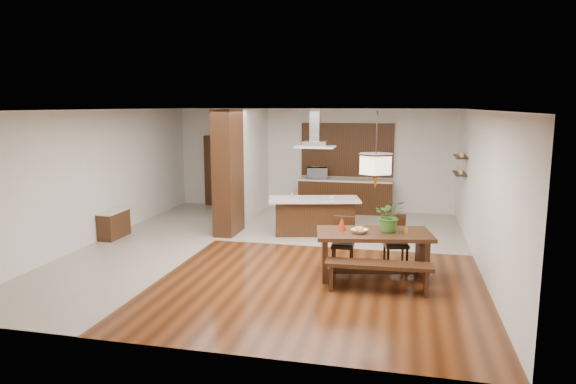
% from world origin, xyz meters
% --- Properties ---
extents(room_shell, '(9.00, 9.04, 2.92)m').
position_xyz_m(room_shell, '(0.00, 0.00, 2.06)').
color(room_shell, '#3B1B0A').
rests_on(room_shell, ground).
extents(tile_hallway, '(2.50, 9.00, 0.01)m').
position_xyz_m(tile_hallway, '(-2.75, 0.00, 0.01)').
color(tile_hallway, '#B4A796').
rests_on(tile_hallway, ground).
extents(tile_kitchen, '(5.50, 4.00, 0.01)m').
position_xyz_m(tile_kitchen, '(1.25, 2.50, 0.01)').
color(tile_kitchen, '#B4A796').
rests_on(tile_kitchen, ground).
extents(soffit_band, '(8.00, 9.00, 0.02)m').
position_xyz_m(soffit_band, '(0.00, 0.00, 2.88)').
color(soffit_band, '#3E240F').
rests_on(soffit_band, room_shell).
extents(partition_pier, '(0.45, 1.00, 2.90)m').
position_xyz_m(partition_pier, '(-1.40, 1.20, 1.45)').
color(partition_pier, black).
rests_on(partition_pier, ground).
extents(partition_stub, '(0.18, 2.40, 2.90)m').
position_xyz_m(partition_stub, '(-1.40, 3.30, 1.45)').
color(partition_stub, silver).
rests_on(partition_stub, ground).
extents(hallway_console, '(0.37, 0.88, 0.63)m').
position_xyz_m(hallway_console, '(-3.81, 0.20, 0.32)').
color(hallway_console, black).
rests_on(hallway_console, ground).
extents(hallway_doorway, '(1.10, 0.20, 2.10)m').
position_xyz_m(hallway_doorway, '(-2.70, 4.40, 1.05)').
color(hallway_doorway, black).
rests_on(hallway_doorway, ground).
extents(rear_counter, '(2.60, 0.62, 0.95)m').
position_xyz_m(rear_counter, '(1.00, 4.20, 0.48)').
color(rear_counter, black).
rests_on(rear_counter, ground).
extents(kitchen_window, '(2.60, 0.08, 1.50)m').
position_xyz_m(kitchen_window, '(1.00, 4.46, 1.75)').
color(kitchen_window, brown).
rests_on(kitchen_window, room_shell).
extents(shelf_lower, '(0.26, 0.90, 0.04)m').
position_xyz_m(shelf_lower, '(3.87, 2.60, 1.40)').
color(shelf_lower, black).
rests_on(shelf_lower, room_shell).
extents(shelf_upper, '(0.26, 0.90, 0.04)m').
position_xyz_m(shelf_upper, '(3.87, 2.60, 1.80)').
color(shelf_upper, black).
rests_on(shelf_upper, room_shell).
extents(dining_table, '(2.11, 1.32, 0.82)m').
position_xyz_m(dining_table, '(2.11, -1.24, 0.60)').
color(dining_table, black).
rests_on(dining_table, ground).
extents(dining_bench, '(1.74, 0.45, 0.48)m').
position_xyz_m(dining_bench, '(2.24, -1.94, 0.24)').
color(dining_bench, black).
rests_on(dining_bench, ground).
extents(dining_chair_left, '(0.42, 0.42, 0.93)m').
position_xyz_m(dining_chair_left, '(1.52, -0.74, 0.46)').
color(dining_chair_left, black).
rests_on(dining_chair_left, ground).
extents(dining_chair_right, '(0.52, 0.52, 0.97)m').
position_xyz_m(dining_chair_right, '(2.48, -0.56, 0.48)').
color(dining_chair_right, black).
rests_on(dining_chair_right, ground).
extents(pendant_lantern, '(0.64, 0.64, 1.31)m').
position_xyz_m(pendant_lantern, '(2.11, -1.24, 2.25)').
color(pendant_lantern, beige).
rests_on(pendant_lantern, room_shell).
extents(foliage_plant, '(0.57, 0.51, 0.58)m').
position_xyz_m(foliage_plant, '(2.37, -1.16, 1.11)').
color(foliage_plant, '#376C24').
rests_on(foliage_plant, dining_table).
extents(fruit_bowl, '(0.36, 0.36, 0.07)m').
position_xyz_m(fruit_bowl, '(1.87, -1.36, 0.85)').
color(fruit_bowl, beige).
rests_on(fruit_bowl, dining_table).
extents(napkin_cone, '(0.19, 0.19, 0.24)m').
position_xyz_m(napkin_cone, '(1.55, -1.23, 0.94)').
color(napkin_cone, '#9F220B').
rests_on(napkin_cone, dining_table).
extents(gold_ornament, '(0.10, 0.10, 0.11)m').
position_xyz_m(gold_ornament, '(2.66, -1.25, 0.87)').
color(gold_ornament, gold).
rests_on(gold_ornament, dining_table).
extents(kitchen_island, '(2.24, 1.37, 0.86)m').
position_xyz_m(kitchen_island, '(0.58, 1.55, 0.44)').
color(kitchen_island, black).
rests_on(kitchen_island, ground).
extents(range_hood, '(0.90, 0.55, 0.87)m').
position_xyz_m(range_hood, '(0.58, 1.55, 2.46)').
color(range_hood, silver).
rests_on(range_hood, room_shell).
extents(island_cup, '(0.16, 0.16, 0.10)m').
position_xyz_m(island_cup, '(1.01, 1.42, 0.91)').
color(island_cup, silver).
rests_on(island_cup, kitchen_island).
extents(microwave, '(0.64, 0.50, 0.31)m').
position_xyz_m(microwave, '(0.19, 4.18, 1.11)').
color(microwave, silver).
rests_on(microwave, rear_counter).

